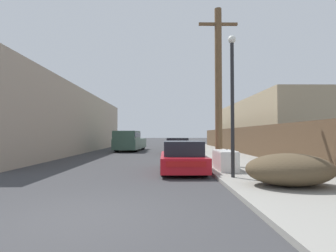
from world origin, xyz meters
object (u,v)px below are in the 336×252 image
at_px(brush_pile, 289,169).
at_px(discarded_fridge, 225,160).
at_px(pickup_truck, 130,141).
at_px(street_lamp, 232,94).
at_px(utility_pole, 218,84).
at_px(car_parked_mid, 177,146).
at_px(parked_sports_car_red, 182,158).

bearing_deg(brush_pile, discarded_fridge, 107.72).
height_order(discarded_fridge, pickup_truck, pickup_truck).
height_order(street_lamp, brush_pile, street_lamp).
xyz_separation_m(discarded_fridge, utility_pole, (0.09, 1.60, 3.34)).
bearing_deg(street_lamp, brush_pile, -49.77).
bearing_deg(car_parked_mid, street_lamp, -84.62).
bearing_deg(pickup_truck, parked_sports_car_red, 111.19).
relative_size(discarded_fridge, brush_pile, 0.72).
relative_size(utility_pole, street_lamp, 1.55).
distance_m(parked_sports_car_red, brush_pile, 4.46).
bearing_deg(brush_pile, pickup_truck, 111.53).
xyz_separation_m(pickup_truck, brush_pile, (6.65, -16.85, -0.36)).
relative_size(car_parked_mid, pickup_truck, 0.70).
bearing_deg(street_lamp, car_parked_mid, 96.08).
bearing_deg(car_parked_mid, discarded_fridge, -82.69).
height_order(parked_sports_car_red, utility_pole, utility_pole).
height_order(discarded_fridge, brush_pile, brush_pile).
bearing_deg(utility_pole, pickup_truck, 115.40).
bearing_deg(parked_sports_car_red, street_lamp, -54.66).
distance_m(pickup_truck, utility_pole, 13.63).
bearing_deg(pickup_truck, brush_pile, 116.19).
bearing_deg(discarded_fridge, car_parked_mid, 98.21).
bearing_deg(brush_pile, street_lamp, 130.23).
relative_size(discarded_fridge, utility_pole, 0.24).
bearing_deg(utility_pole, discarded_fridge, -93.18).
height_order(car_parked_mid, utility_pole, utility_pole).
height_order(discarded_fridge, street_lamp, street_lamp).
bearing_deg(pickup_truck, discarded_fridge, 117.06).
bearing_deg(street_lamp, parked_sports_car_red, 125.19).
distance_m(utility_pole, brush_pile, 5.92).
bearing_deg(street_lamp, utility_pole, 85.84).
bearing_deg(parked_sports_car_red, utility_pole, 36.14).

